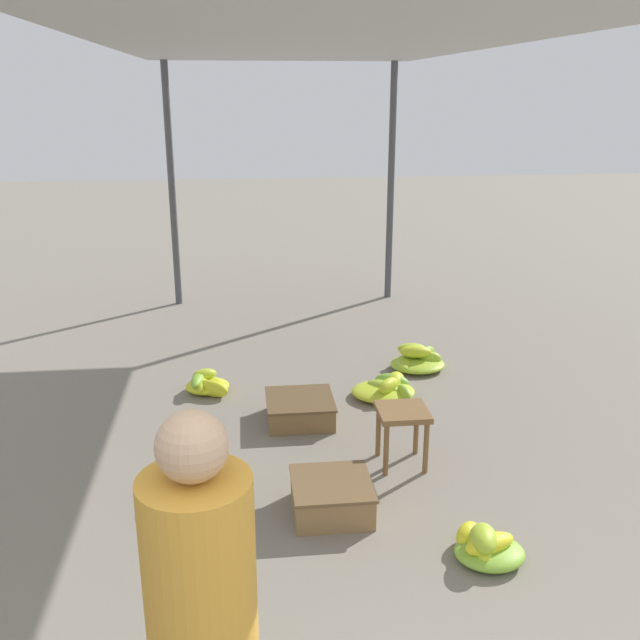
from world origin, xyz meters
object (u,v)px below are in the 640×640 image
object	(u,v)px
banana_pile_left_2	(207,385)
banana_pile_right_2	(417,359)
banana_pile_right_0	(484,547)
stool	(402,420)
crate_near	(332,497)
crate_mid	(300,409)
banana_pile_left_1	(193,480)
vendor_foreground	(204,639)
banana_pile_right_1	(388,388)

from	to	relation	value
banana_pile_left_2	banana_pile_right_2	size ratio (longest dim) A/B	0.76
banana_pile_right_0	stool	bearing A→B (deg)	101.70
crate_near	crate_mid	xyz separation A→B (m)	(-0.08, 1.29, -0.01)
banana_pile_left_1	banana_pile_right_0	bearing A→B (deg)	-27.91
vendor_foreground	banana_pile_right_0	distance (m)	2.13
banana_pile_right_0	banana_pile_right_2	xyz separation A→B (m)	(0.32, 2.83, 0.01)
banana_pile_right_2	crate_near	size ratio (longest dim) A/B	1.13
banana_pile_right_0	banana_pile_left_2	bearing A→B (deg)	122.93
vendor_foreground	crate_near	size ratio (longest dim) A/B	3.33
banana_pile_right_1	stool	bearing A→B (deg)	-97.09
stool	banana_pile_right_0	world-z (taller)	stool
stool	banana_pile_right_2	distance (m)	1.84
stool	banana_pile_left_2	size ratio (longest dim) A/B	0.98
banana_pile_left_2	crate_mid	xyz separation A→B (m)	(0.74, -0.64, 0.03)
banana_pile_left_2	banana_pile_right_2	bearing A→B (deg)	10.43
vendor_foreground	crate_mid	bearing A→B (deg)	79.89
banana_pile_right_0	banana_pile_right_1	size ratio (longest dim) A/B	0.79
banana_pile_right_0	crate_mid	distance (m)	2.03
banana_pile_right_0	banana_pile_right_1	distance (m)	2.24
banana_pile_right_0	crate_near	distance (m)	0.95
vendor_foreground	stool	xyz separation A→B (m)	(1.21, 2.47, -0.51)
banana_pile_right_1	crate_near	size ratio (longest dim) A/B	1.11
banana_pile_left_1	crate_mid	size ratio (longest dim) A/B	1.02
crate_near	vendor_foreground	bearing A→B (deg)	-108.79
banana_pile_left_2	banana_pile_left_1	bearing A→B (deg)	-91.08
banana_pile_left_2	banana_pile_right_2	xyz separation A→B (m)	(1.92, 0.35, 0.02)
banana_pile_right_0	vendor_foreground	bearing A→B (deg)	-136.08
banana_pile_left_1	vendor_foreground	bearing A→B (deg)	-85.01
banana_pile_left_2	banana_pile_right_0	bearing A→B (deg)	-57.07
vendor_foreground	stool	size ratio (longest dim) A/B	3.91
stool	banana_pile_left_2	xyz separation A→B (m)	(-1.38, 1.39, -0.26)
banana_pile_left_2	crate_near	bearing A→B (deg)	-66.83
banana_pile_left_2	banana_pile_right_2	distance (m)	1.96
crate_mid	crate_near	bearing A→B (deg)	-86.32
stool	banana_pile_right_1	xyz separation A→B (m)	(0.14, 1.15, -0.27)
crate_mid	vendor_foreground	bearing A→B (deg)	-100.11
banana_pile_right_1	crate_mid	distance (m)	0.88
banana_pile_left_2	crate_mid	distance (m)	0.98
vendor_foreground	banana_pile_right_2	world-z (taller)	vendor_foreground
crate_near	banana_pile_right_2	bearing A→B (deg)	64.23
banana_pile_right_1	banana_pile_right_2	xyz separation A→B (m)	(0.40, 0.59, 0.02)
banana_pile_left_1	crate_near	size ratio (longest dim) A/B	1.10
vendor_foreground	crate_near	xyz separation A→B (m)	(0.66, 1.93, -0.73)
stool	crate_mid	xyz separation A→B (m)	(-0.64, 0.75, -0.24)
banana_pile_right_2	crate_mid	world-z (taller)	banana_pile_right_2
banana_pile_right_2	vendor_foreground	bearing A→B (deg)	-112.65
banana_pile_right_0	crate_near	size ratio (longest dim) A/B	0.88
crate_near	crate_mid	size ratio (longest dim) A/B	0.93
banana_pile_left_1	banana_pile_right_0	distance (m)	1.85
stool	banana_pile_left_1	world-z (taller)	stool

